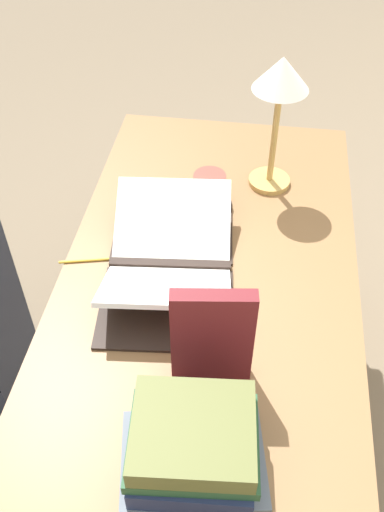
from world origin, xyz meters
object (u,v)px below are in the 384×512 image
Objects in this scene: coffee_mug at (209,188)px; pencil at (91,260)px; open_book at (170,258)px; book_stack_tall at (193,447)px; book_standing_upright at (212,337)px; reading_lamp at (280,88)px.

pencil is (0.29, -0.27, -0.04)m from coffee_mug.
coffee_mug is (-0.29, 0.06, 0.01)m from open_book.
open_book is 0.53m from book_stack_tall.
book_standing_upright is 1.57× the size of pencil.
open_book is 3.40× the size of pencil.
open_book is 1.40× the size of reading_lamp.
coffee_mug is at bearing 137.13° from pencil.
book_standing_upright is at bearing 7.28° from coffee_mug.
reading_lamp is 2.43× the size of pencil.
pencil is at bearing -42.87° from coffee_mug.
book_standing_upright is at bearing 49.65° from pencil.
coffee_mug is at bearing -59.13° from reading_lamp.
pencil is at bearing -146.28° from book_stack_tall.
coffee_mug is at bearing -175.29° from book_stack_tall.
reading_lamp is at bearing 173.37° from book_stack_tall.
coffee_mug is (-0.58, -0.07, -0.09)m from book_standing_upright.
pencil is at bearing -137.77° from book_standing_upright.
book_standing_upright is at bearing 177.49° from book_stack_tall.
open_book is 2.17× the size of book_standing_upright.
open_book is at bearing -12.73° from coffee_mug.
reading_lamp is 0.33m from coffee_mug.
book_standing_upright is 0.65× the size of reading_lamp.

